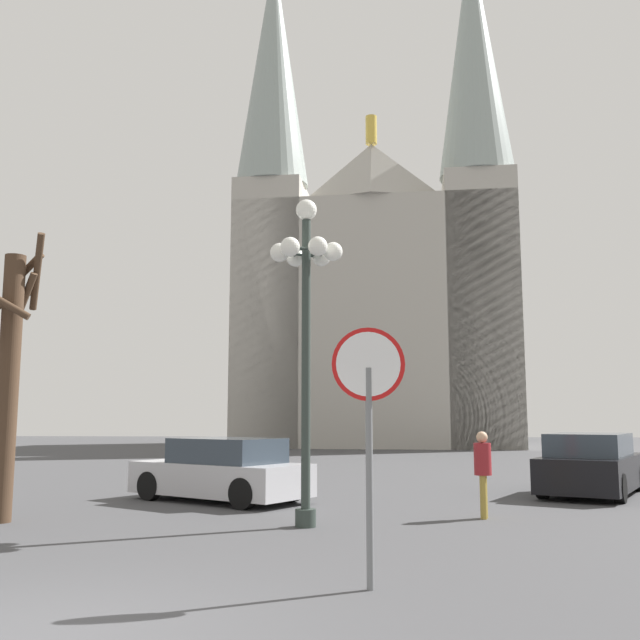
# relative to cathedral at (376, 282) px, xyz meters

# --- Properties ---
(cathedral) EXTENTS (17.97, 12.60, 33.80)m
(cathedral) POSITION_rel_cathedral_xyz_m (0.00, 0.00, 0.00)
(cathedral) COLOR #ADA89E
(cathedral) RESTS_ON ground
(stop_sign) EXTENTS (0.83, 0.13, 2.88)m
(stop_sign) POSITION_rel_cathedral_xyz_m (-0.29, -37.69, -8.55)
(stop_sign) COLOR slate
(stop_sign) RESTS_ON ground
(street_lamp) EXTENTS (1.31, 1.18, 5.78)m
(street_lamp) POSITION_rel_cathedral_xyz_m (-1.42, -33.34, -6.68)
(street_lamp) COLOR #2D3833
(street_lamp) RESTS_ON ground
(bare_tree) EXTENTS (1.29, 1.29, 5.28)m
(bare_tree) POSITION_rel_cathedral_xyz_m (-6.89, -33.23, -7.90)
(bare_tree) COLOR #473323
(bare_tree) RESTS_ON ground
(parked_car_near_silver) EXTENTS (4.42, 3.61, 1.39)m
(parked_car_near_silver) POSITION_rel_cathedral_xyz_m (-3.64, -29.84, -9.94)
(parked_car_near_silver) COLOR #B7B7BC
(parked_car_near_silver) RESTS_ON ground
(parked_car_far_black) EXTENTS (3.60, 4.70, 1.47)m
(parked_car_far_black) POSITION_rel_cathedral_xyz_m (5.00, -27.90, -9.90)
(parked_car_far_black) COLOR black
(parked_car_far_black) RESTS_ON ground
(pedestrian_walking) EXTENTS (0.32, 0.32, 1.59)m
(pedestrian_walking) POSITION_rel_cathedral_xyz_m (1.78, -32.12, -9.64)
(pedestrian_walking) COLOR olive
(pedestrian_walking) RESTS_ON ground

